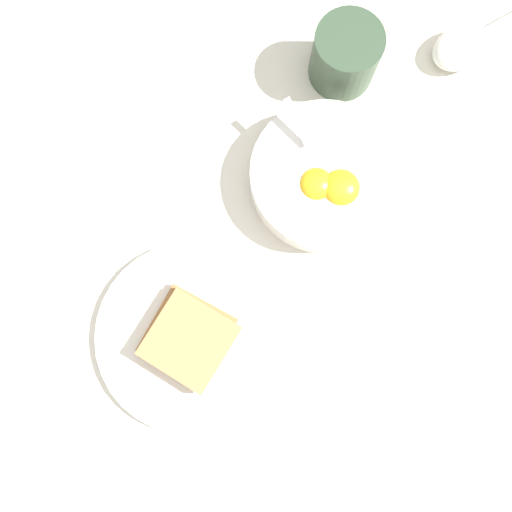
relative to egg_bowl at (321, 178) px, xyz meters
name	(u,v)px	position (x,y,z in m)	size (l,w,h in m)	color
ground_plane	(329,211)	(0.00, 0.03, -0.02)	(3.00, 3.00, 0.00)	silver
egg_bowl	(321,178)	(0.00, 0.00, 0.00)	(0.16, 0.16, 0.07)	white
toast_plate	(191,336)	(0.18, 0.14, -0.02)	(0.21, 0.21, 0.01)	white
toast_sandwich	(188,338)	(0.18, 0.14, 0.00)	(0.12, 0.12, 0.03)	#9E7042
soup_spoon	(469,44)	(-0.21, -0.12, -0.01)	(0.15, 0.08, 0.03)	white
drinking_cup	(345,55)	(-0.06, -0.13, 0.02)	(0.08, 0.08, 0.08)	#334733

